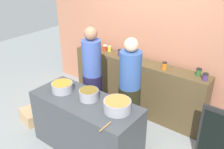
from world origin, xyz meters
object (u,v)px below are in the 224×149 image
Objects in this scene: cooking_pot_right at (117,106)px; cook_with_tongs at (93,82)px; preserve_jar_0 at (84,44)px; chalkboard_sign at (216,137)px; wooden_spoon at (105,126)px; bread_crate at (32,115)px; preserve_jar_4 at (109,49)px; preserve_jar_8 at (164,66)px; preserve_jar_1 at (87,45)px; cook_in_cap at (129,95)px; preserve_jar_3 at (105,48)px; preserve_jar_9 at (199,72)px; cooking_pot_center at (89,94)px; cooking_pot_left at (62,87)px; preserve_jar_2 at (93,46)px; preserve_jar_10 at (205,77)px; preserve_jar_7 at (136,56)px; preserve_jar_6 at (131,55)px; preserve_jar_5 at (120,53)px.

cook_with_tongs is (-0.88, 0.49, -0.14)m from cooking_pot_right.
preserve_jar_0 is 3.05m from chalkboard_sign.
wooden_spoon is 0.50× the size of bread_crate.
preserve_jar_4 is 1.25m from preserve_jar_8.
cook_in_cap reaches higher than preserve_jar_1.
cook_in_cap is at bearing -35.33° from preserve_jar_3.
preserve_jar_9 is 0.43× the size of cooking_pot_center.
cooking_pot_left is at bearing -59.03° from preserve_jar_0.
preserve_jar_0 is 0.23m from preserve_jar_2.
preserve_jar_10 is (2.29, -0.02, -0.00)m from preserve_jar_2.
cooking_pot_center reaches higher than chalkboard_sign.
cooking_pot_center is (-1.22, -1.30, -0.14)m from preserve_jar_10.
preserve_jar_4 is 0.97× the size of preserve_jar_10.
preserve_jar_7 is (1.24, 0.06, 0.02)m from preserve_jar_0.
cook_in_cap is at bearing -63.48° from preserve_jar_7.
preserve_jar_1 is at bearing -179.19° from preserve_jar_10.
preserve_jar_6 reaches higher than preserve_jar_3.
preserve_jar_1 is at bearing 117.53° from cooking_pot_left.
preserve_jar_3 is 0.06× the size of cook_with_tongs.
preserve_jar_8 reaches higher than chalkboard_sign.
preserve_jar_6 is (1.13, 0.05, 0.02)m from preserve_jar_0.
chalkboard_sign is at bearing -13.04° from preserve_jar_3.
chalkboard_sign is (2.03, 0.31, -0.36)m from cook_with_tongs.
cooking_pot_center is (0.71, -1.39, -0.14)m from preserve_jar_4.
preserve_jar_6 reaches higher than preserve_jar_0.
chalkboard_sign is (2.13, 0.88, -0.49)m from cooking_pot_left.
preserve_jar_7 is 0.43× the size of cooking_pot_left.
cook_in_cap is at bearing 38.89° from cooking_pot_left.
preserve_jar_9 reaches higher than preserve_jar_2.
preserve_jar_2 is 1.07× the size of preserve_jar_3.
preserve_jar_3 is at bearing 128.80° from wooden_spoon.
preserve_jar_10 reaches higher than cooking_pot_center.
preserve_jar_5 reaches higher than bread_crate.
chalkboard_sign is at bearing -13.89° from preserve_jar_4.
preserve_jar_1 reaches higher than cooking_pot_center.
preserve_jar_1 is 1.15× the size of preserve_jar_2.
cook_in_cap is at bearing -107.14° from preserve_jar_8.
preserve_jar_6 is (0.54, -0.06, 0.02)m from preserve_jar_4.
preserve_jar_8 is 1.66m from wooden_spoon.
preserve_jar_0 is at bearing -177.60° from preserve_jar_5.
wooden_spoon reaches higher than bread_crate.
preserve_jar_3 reaches higher than cooking_pot_center.
chalkboard_sign is at bearing -46.41° from preserve_jar_9.
preserve_jar_9 reaches higher than cooking_pot_center.
wooden_spoon is (-0.63, -1.67, -0.21)m from preserve_jar_10.
bread_crate is (-0.83, -0.07, -0.85)m from cooking_pot_left.
preserve_jar_8 is at bearing 37.60° from bread_crate.
cook_in_cap reaches higher than preserve_jar_8.
cook_in_cap is (1.39, -0.74, -0.32)m from preserve_jar_2.
wooden_spoon is at bearing -88.10° from preserve_jar_8.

